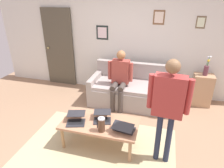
# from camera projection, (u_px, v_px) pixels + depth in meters

# --- Properties ---
(ground_plane) EXTENTS (7.68, 7.68, 0.00)m
(ground_plane) POSITION_uv_depth(u_px,v_px,m) (101.00, 143.00, 3.45)
(ground_plane) COLOR #99765A
(area_rug) EXTENTS (2.50, 1.64, 0.01)m
(area_rug) POSITION_uv_depth(u_px,v_px,m) (98.00, 147.00, 3.34)
(area_rug) COLOR tan
(area_rug) RESTS_ON ground_plane
(back_wall) EXTENTS (7.04, 0.11, 2.70)m
(back_wall) POSITION_uv_depth(u_px,v_px,m) (128.00, 39.00, 4.81)
(back_wall) COLOR silver
(back_wall) RESTS_ON ground_plane
(interior_door) EXTENTS (0.82, 0.09, 2.05)m
(interior_door) POSITION_uv_depth(u_px,v_px,m) (59.00, 48.00, 5.32)
(interior_door) COLOR #4D4739
(interior_door) RESTS_ON ground_plane
(couch) EXTENTS (1.89, 0.90, 0.88)m
(couch) POSITION_uv_depth(u_px,v_px,m) (132.00, 91.00, 4.61)
(couch) COLOR gray
(couch) RESTS_ON ground_plane
(coffee_table) EXTENTS (1.26, 0.64, 0.44)m
(coffee_table) POSITION_uv_depth(u_px,v_px,m) (100.00, 125.00, 3.26)
(coffee_table) COLOR #AE7A5A
(coffee_table) RESTS_ON ground_plane
(laptop_left) EXTENTS (0.36, 0.37, 0.12)m
(laptop_left) POSITION_uv_depth(u_px,v_px,m) (102.00, 118.00, 3.29)
(laptop_left) COLOR #28282D
(laptop_left) RESTS_ON coffee_table
(laptop_center) EXTENTS (0.38, 0.40, 0.12)m
(laptop_center) POSITION_uv_depth(u_px,v_px,m) (76.00, 120.00, 3.24)
(laptop_center) COLOR #28282D
(laptop_center) RESTS_ON coffee_table
(laptop_right) EXTENTS (0.36, 0.31, 0.13)m
(laptop_right) POSITION_uv_depth(u_px,v_px,m) (124.00, 128.00, 3.05)
(laptop_right) COLOR #28282D
(laptop_right) RESTS_ON coffee_table
(french_press) EXTENTS (0.13, 0.11, 0.26)m
(french_press) POSITION_uv_depth(u_px,v_px,m) (101.00, 125.00, 3.00)
(french_press) COLOR #4C3323
(french_press) RESTS_ON coffee_table
(side_shelf) EXTENTS (0.42, 0.32, 0.73)m
(side_shelf) POSITION_uv_depth(u_px,v_px,m) (202.00, 90.00, 4.50)
(side_shelf) COLOR tan
(side_shelf) RESTS_ON ground_plane
(flower_vase) EXTENTS (0.11, 0.11, 0.44)m
(flower_vase) POSITION_uv_depth(u_px,v_px,m) (206.00, 68.00, 4.28)
(flower_vase) COLOR brown
(flower_vase) RESTS_ON side_shelf
(person_standing) EXTENTS (0.58, 0.22, 1.64)m
(person_standing) POSITION_uv_depth(u_px,v_px,m) (168.00, 101.00, 2.67)
(person_standing) COLOR #242B41
(person_standing) RESTS_ON ground_plane
(person_seated) EXTENTS (0.55, 0.51, 1.28)m
(person_seated) POSITION_uv_depth(u_px,v_px,m) (120.00, 76.00, 4.29)
(person_seated) COLOR #423935
(person_seated) RESTS_ON ground_plane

